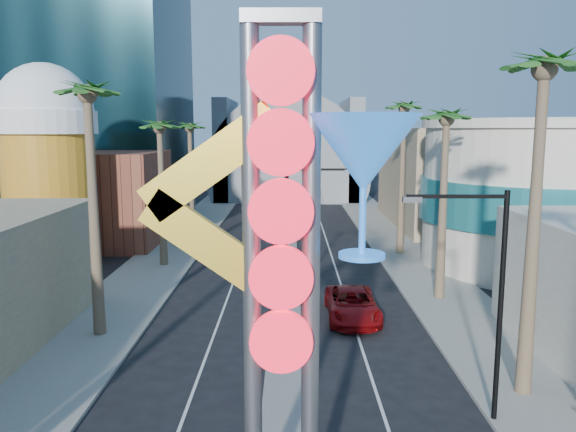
% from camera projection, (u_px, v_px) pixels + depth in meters
% --- Properties ---
extents(sidewalk_west, '(5.00, 100.00, 0.15)m').
position_uv_depth(sidewalk_west, '(172.00, 250.00, 45.95)').
color(sidewalk_west, gray).
rests_on(sidewalk_west, ground).
extents(sidewalk_east, '(5.00, 100.00, 0.15)m').
position_uv_depth(sidewalk_east, '(403.00, 251.00, 45.89)').
color(sidewalk_east, gray).
rests_on(sidewalk_east, ground).
extents(median, '(1.60, 84.00, 0.15)m').
position_uv_depth(median, '(288.00, 243.00, 48.88)').
color(median, gray).
rests_on(median, ground).
extents(brick_filler_west, '(10.00, 10.00, 8.00)m').
position_uv_depth(brick_filler_west, '(102.00, 198.00, 48.33)').
color(brick_filler_west, brown).
rests_on(brick_filler_west, ground).
extents(filler_east, '(10.00, 20.00, 10.00)m').
position_uv_depth(filler_east, '(443.00, 177.00, 57.95)').
color(filler_east, '#9A8263').
rests_on(filler_east, ground).
extents(beer_mug, '(7.00, 7.00, 14.50)m').
position_uv_depth(beer_mug, '(48.00, 159.00, 39.84)').
color(beer_mug, '#BC7819').
rests_on(beer_mug, ground).
extents(turquoise_building, '(16.60, 16.60, 10.60)m').
position_uv_depth(turquoise_building, '(538.00, 195.00, 40.12)').
color(turquoise_building, beige).
rests_on(turquoise_building, ground).
extents(canopy, '(22.00, 16.00, 22.00)m').
position_uv_depth(canopy, '(289.00, 168.00, 81.82)').
color(canopy, slate).
rests_on(canopy, ground).
extents(neon_sign, '(6.53, 2.60, 12.55)m').
position_uv_depth(neon_sign, '(316.00, 243.00, 13.15)').
color(neon_sign, gray).
rests_on(neon_sign, ground).
extents(streetlight_0, '(3.79, 0.25, 8.00)m').
position_uv_depth(streetlight_0, '(296.00, 223.00, 30.36)').
color(streetlight_0, black).
rests_on(streetlight_0, ground).
extents(streetlight_1, '(3.79, 0.25, 8.00)m').
position_uv_depth(streetlight_1, '(282.00, 182.00, 54.07)').
color(streetlight_1, black).
rests_on(streetlight_1, ground).
extents(streetlight_2, '(3.45, 0.25, 8.00)m').
position_uv_depth(streetlight_2, '(487.00, 286.00, 18.49)').
color(streetlight_2, black).
rests_on(streetlight_2, ground).
extents(palm_1, '(2.40, 2.40, 12.70)m').
position_uv_depth(palm_1, '(88.00, 109.00, 25.52)').
color(palm_1, brown).
rests_on(palm_1, ground).
extents(palm_2, '(2.40, 2.40, 11.20)m').
position_uv_depth(palm_2, '(160.00, 135.00, 39.56)').
color(palm_2, brown).
rests_on(palm_2, ground).
extents(palm_3, '(2.40, 2.40, 11.20)m').
position_uv_depth(palm_3, '(190.00, 134.00, 51.42)').
color(palm_3, brown).
rests_on(palm_3, ground).
extents(palm_5, '(2.40, 2.40, 13.20)m').
position_uv_depth(palm_5, '(543.00, 90.00, 19.46)').
color(palm_5, brown).
rests_on(palm_5, ground).
extents(palm_6, '(2.40, 2.40, 11.70)m').
position_uv_depth(palm_6, '(446.00, 129.00, 31.53)').
color(palm_6, brown).
rests_on(palm_6, ground).
extents(palm_7, '(2.40, 2.40, 12.70)m').
position_uv_depth(palm_7, '(404.00, 117.00, 43.24)').
color(palm_7, brown).
rests_on(palm_7, ground).
extents(red_pickup, '(2.64, 5.70, 1.58)m').
position_uv_depth(red_pickup, '(352.00, 304.00, 29.54)').
color(red_pickup, maroon).
rests_on(red_pickup, ground).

